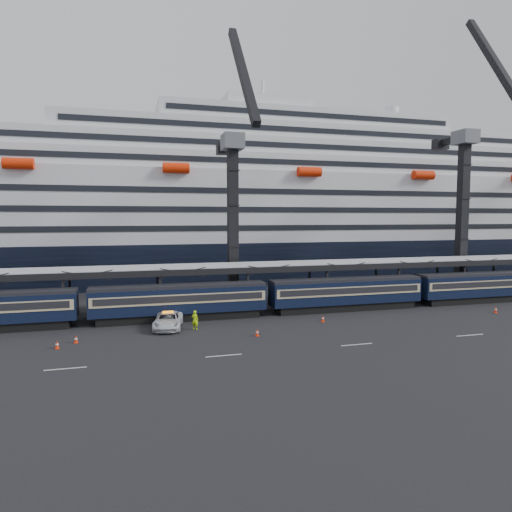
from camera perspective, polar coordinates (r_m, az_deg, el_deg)
name	(u,v)px	position (r m, az deg, el deg)	size (l,w,h in m)	color
ground	(458,324)	(52.95, 23.98, -7.82)	(260.00, 260.00, 0.00)	black
train	(371,291)	(58.01, 14.16, -4.25)	(133.05, 3.00, 4.05)	black
canopy	(387,262)	(63.41, 16.08, -0.75)	(130.00, 6.25, 5.53)	gray
cruise_ship	(296,212)	(91.50, 4.99, 5.54)	(214.09, 28.84, 34.00)	black
crane_dark_near	(233,212)	(59.75, -2.83, 5.51)	(4.50, 17.75, 35.08)	#515259
crane_dark_mid	(465,203)	(74.88, 24.64, 6.04)	(4.50, 18.24, 39.64)	#515259
pickup_truck	(168,321)	(47.46, -10.94, -7.93)	(2.68, 5.82, 1.62)	silver
worker	(195,320)	(46.57, -7.63, -7.92)	(0.71, 0.47, 1.95)	#BBF40C
traffic_cone_a	(76,339)	(44.57, -21.58, -9.63)	(0.36, 0.36, 0.72)	red
traffic_cone_b	(57,345)	(43.32, -23.61, -10.12)	(0.36, 0.36, 0.72)	red
traffic_cone_c	(257,332)	(43.85, 0.15, -9.53)	(0.35, 0.35, 0.71)	red
traffic_cone_d	(323,319)	(50.11, 8.36, -7.74)	(0.36, 0.36, 0.72)	red
traffic_cone_e	(496,310)	(61.05, 27.76, -5.95)	(0.39, 0.39, 0.78)	red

